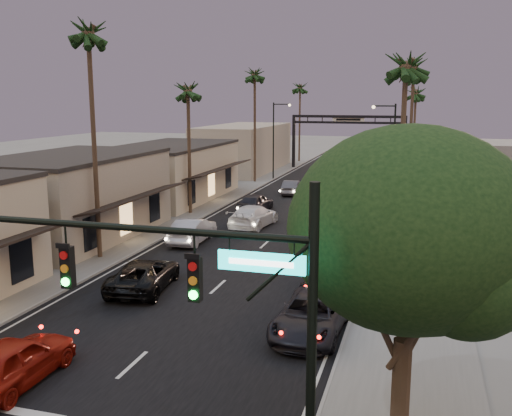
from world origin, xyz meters
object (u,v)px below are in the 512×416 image
Objects in this scene: corner_tree at (412,237)px; palm_rc at (416,90)px; streetlight_right at (391,146)px; palm_ld at (255,71)px; oncoming_pickup at (144,274)px; arch at (348,128)px; palm_far at (300,85)px; traffic_signal at (225,303)px; palm_ra at (406,59)px; palm_lc at (188,85)px; palm_rb at (414,62)px; oncoming_silver at (193,230)px; palm_lb at (88,26)px; streetlight_left at (276,134)px; curbside_near at (312,315)px; curbside_black at (326,277)px; oncoming_red at (13,361)px.

corner_tree is 56.74m from palm_rc.
streetlight_right is 19.78m from palm_ld.
palm_rc reaches higher than oncoming_pickup.
palm_far is (-8.30, 8.00, 5.91)m from arch.
palm_rc is at bearing 87.22° from traffic_signal.
corner_tree is 0.67× the size of palm_ra.
palm_rb is at bearing 24.94° from palm_lc.
palm_lc is at bearing -68.10° from oncoming_silver.
traffic_signal is 0.70× the size of palm_lc.
palm_rb is (17.20, -11.00, 0.00)m from palm_ld.
palm_far is (-16.90, 54.00, 0.00)m from palm_ra.
oncoming_silver is (3.54, -50.79, -10.62)m from palm_far.
palm_lb is 2.77× the size of oncoming_pickup.
palm_ra reaches higher than streetlight_left.
palm_far reaches higher than curbside_near.
palm_lb is at bearing 155.23° from curbside_near.
traffic_signal is 0.56× the size of palm_lb.
curbside_black is (13.93, -15.89, -9.79)m from palm_lc.
palm_ra reaches higher than arch.
palm_lb is 1.07× the size of palm_ld.
oncoming_pickup is 9.59m from curbside_near.
streetlight_left is 1.61× the size of curbside_near.
palm_ra is (17.20, -31.00, -0.97)m from palm_ld.
corner_tree is at bearing -86.11° from streetlight_right.
palm_ld is 2.54× the size of curbside_near.
oncoming_pickup is 0.98× the size of curbside_near.
curbside_near is (12.57, -43.39, -4.55)m from streetlight_left.
traffic_signal is at bearing -76.86° from streetlight_left.
curbside_near is at bearing -84.17° from arch.
palm_rb is 37.98m from palm_far.
oncoming_red is at bearing -85.76° from palm_far.
arch is at bearing 145.11° from palm_rc.
curbside_near is (9.09, -3.07, 0.01)m from oncoming_pickup.
arch is 1.15× the size of palm_ra.
curbside_black is (-0.32, 5.50, -0.10)m from curbside_near.
streetlight_left is 1.81× the size of oncoming_silver.
palm_ra reaches higher than oncoming_pickup.
palm_rc is 50.42m from curbside_near.
oncoming_silver is (-10.45, 23.21, -4.26)m from traffic_signal.
palm_far is (0.30, 56.00, -1.94)m from palm_lb.
corner_tree is 72.96m from palm_far.
palm_rc is 45.08m from curbside_black.
curbside_near is (-3.82, 7.16, -5.20)m from corner_tree.
palm_far is (0.30, 42.00, 0.97)m from palm_lc.
palm_rb reaches higher than corner_tree.
palm_rb is at bearing 90.00° from palm_ra.
palm_ra is at bearing 164.85° from oncoming_silver.
palm_ra is at bearing -85.43° from streetlight_right.
palm_lb is at bearing -124.01° from streetlight_right.
palm_ld reaches higher than arch.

